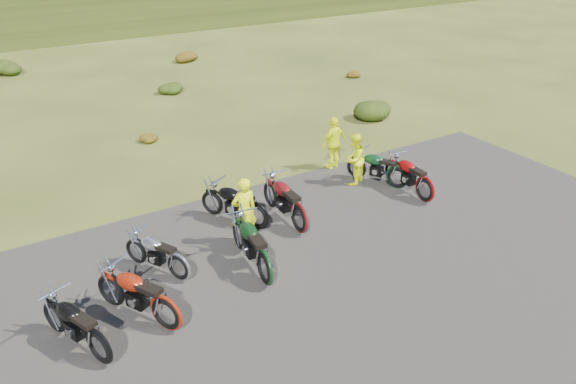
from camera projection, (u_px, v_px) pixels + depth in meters
ground at (291, 261)px, 13.38m from camera, size 300.00×300.00×0.00m
gravel_pad at (341, 306)px, 11.85m from camera, size 20.00×12.00×0.04m
hill_slope at (4, 1)px, 51.44m from camera, size 300.00×45.97×9.37m
shrub_3 at (7, 66)px, 28.30m from camera, size 1.56×1.56×0.92m
shrub_4 at (146, 136)px, 20.09m from camera, size 0.77×0.77×0.45m
shrub_5 at (170, 87)px, 25.45m from camera, size 1.03×1.03×0.61m
shrub_6 at (185, 54)px, 30.80m from camera, size 1.30×1.30×0.77m
shrub_7 at (374, 106)px, 22.45m from camera, size 1.56×1.56×0.92m
shrub_8 at (351, 73)px, 27.95m from camera, size 0.77×0.77×0.45m
motorcycle_0 at (103, 363)px, 10.35m from camera, size 1.43×2.22×1.10m
motorcycle_1 at (168, 330)px, 11.17m from camera, size 1.72×2.34×1.18m
motorcycle_2 at (265, 284)px, 12.55m from camera, size 1.04×2.42×1.23m
motorcycle_3 at (180, 281)px, 12.66m from camera, size 1.46×2.02×1.01m
motorcycle_4 at (299, 232)px, 14.55m from camera, size 0.86×2.35×1.22m
motorcycle_5 at (257, 229)px, 14.69m from camera, size 1.64×2.25×1.13m
motorcycle_6 at (423, 202)px, 16.07m from camera, size 0.76×2.14×1.11m
motorcycle_7 at (396, 189)px, 16.83m from camera, size 1.49×2.11×1.06m
person_middle at (244, 212)px, 13.68m from camera, size 0.67×0.46×1.77m
person_right_a at (354, 160)px, 16.76m from camera, size 0.96×0.89×1.59m
person_right_b at (334, 143)px, 17.82m from camera, size 1.05×0.57×1.69m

